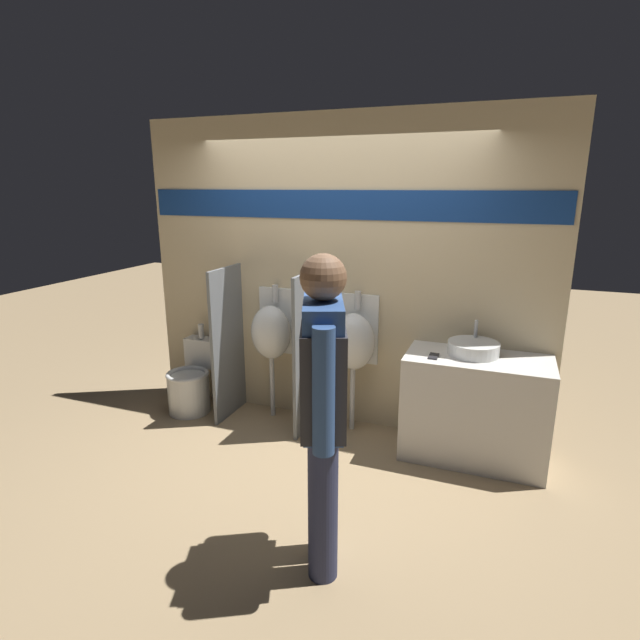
{
  "coord_description": "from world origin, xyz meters",
  "views": [
    {
      "loc": [
        1.39,
        -3.49,
        2.11
      ],
      "look_at": [
        0.0,
        0.17,
        1.05
      ],
      "focal_mm": 28.0,
      "sensor_mm": 36.0,
      "label": 1
    }
  ],
  "objects_px": {
    "urinal_far": "(354,341)",
    "toilet": "(192,383)",
    "sink_basin": "(473,348)",
    "cell_phone": "(434,356)",
    "urinal_near_counter": "(272,332)",
    "person_in_vest": "(323,396)"
  },
  "relations": [
    {
      "from": "urinal_far",
      "to": "toilet",
      "type": "distance_m",
      "value": 1.67
    },
    {
      "from": "sink_basin",
      "to": "urinal_far",
      "type": "relative_size",
      "value": 0.32
    },
    {
      "from": "sink_basin",
      "to": "urinal_far",
      "type": "distance_m",
      "value": 0.99
    },
    {
      "from": "cell_phone",
      "to": "urinal_near_counter",
      "type": "xyz_separation_m",
      "value": [
        -1.49,
        0.24,
        -0.03
      ]
    },
    {
      "from": "sink_basin",
      "to": "cell_phone",
      "type": "height_order",
      "value": "sink_basin"
    },
    {
      "from": "urinal_far",
      "to": "toilet",
      "type": "xyz_separation_m",
      "value": [
        -1.57,
        -0.17,
        -0.55
      ]
    },
    {
      "from": "sink_basin",
      "to": "person_in_vest",
      "type": "xyz_separation_m",
      "value": [
        -0.65,
        -1.58,
        0.15
      ]
    },
    {
      "from": "urinal_far",
      "to": "toilet",
      "type": "relative_size",
      "value": 1.54
    },
    {
      "from": "urinal_near_counter",
      "to": "urinal_far",
      "type": "height_order",
      "value": "same"
    },
    {
      "from": "sink_basin",
      "to": "cell_phone",
      "type": "relative_size",
      "value": 2.79
    },
    {
      "from": "sink_basin",
      "to": "person_in_vest",
      "type": "height_order",
      "value": "person_in_vest"
    },
    {
      "from": "sink_basin",
      "to": "urinal_far",
      "type": "bearing_deg",
      "value": 175.78
    },
    {
      "from": "cell_phone",
      "to": "urinal_near_counter",
      "type": "height_order",
      "value": "urinal_near_counter"
    },
    {
      "from": "sink_basin",
      "to": "urinal_near_counter",
      "type": "xyz_separation_m",
      "value": [
        -1.77,
        0.07,
        -0.08
      ]
    },
    {
      "from": "sink_basin",
      "to": "person_in_vest",
      "type": "bearing_deg",
      "value": -112.45
    },
    {
      "from": "urinal_far",
      "to": "person_in_vest",
      "type": "distance_m",
      "value": 1.7
    },
    {
      "from": "cell_phone",
      "to": "person_in_vest",
      "type": "xyz_separation_m",
      "value": [
        -0.38,
        -1.41,
        0.19
      ]
    },
    {
      "from": "sink_basin",
      "to": "toilet",
      "type": "relative_size",
      "value": 0.48
    },
    {
      "from": "cell_phone",
      "to": "toilet",
      "type": "xyz_separation_m",
      "value": [
        -2.28,
        0.07,
        -0.58
      ]
    },
    {
      "from": "cell_phone",
      "to": "urinal_far",
      "type": "xyz_separation_m",
      "value": [
        -0.71,
        0.24,
        -0.03
      ]
    },
    {
      "from": "cell_phone",
      "to": "person_in_vest",
      "type": "distance_m",
      "value": 1.48
    },
    {
      "from": "toilet",
      "to": "urinal_near_counter",
      "type": "bearing_deg",
      "value": 12.35
    }
  ]
}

